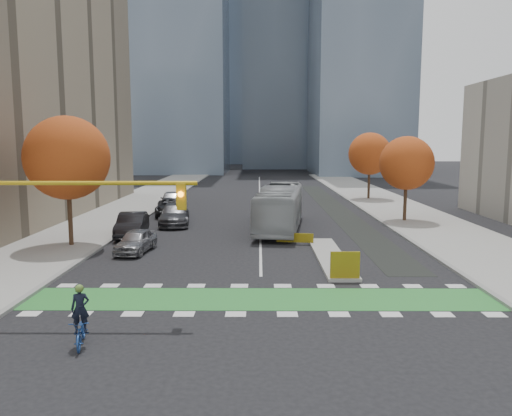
{
  "coord_description": "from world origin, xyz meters",
  "views": [
    {
      "loc": [
        -0.11,
        -18.97,
        6.64
      ],
      "look_at": [
        -0.26,
        8.22,
        3.0
      ],
      "focal_mm": 35.0,
      "sensor_mm": 36.0,
      "label": 1
    }
  ],
  "objects_px": {
    "parked_car_e": "(171,200)",
    "parked_car_c": "(174,215)",
    "hazard_board": "(345,265)",
    "cyclist": "(81,325)",
    "parked_car_a": "(136,241)",
    "parked_car_d": "(171,207)",
    "traffic_signal_west": "(50,211)",
    "tree_west": "(67,158)",
    "tree_east_far": "(370,154)",
    "bus": "(280,207)",
    "parked_car_b": "(132,225)",
    "tree_east_near": "(407,163)"
  },
  "relations": [
    {
      "from": "tree_west",
      "to": "cyclist",
      "type": "bearing_deg",
      "value": -68.42
    },
    {
      "from": "parked_car_b",
      "to": "parked_car_c",
      "type": "xyz_separation_m",
      "value": [
        2.15,
        5.0,
        -0.01
      ]
    },
    {
      "from": "tree_east_far",
      "to": "parked_car_c",
      "type": "relative_size",
      "value": 1.34
    },
    {
      "from": "tree_east_near",
      "to": "tree_east_far",
      "type": "distance_m",
      "value": 16.01
    },
    {
      "from": "parked_car_a",
      "to": "cyclist",
      "type": "bearing_deg",
      "value": -76.85
    },
    {
      "from": "tree_east_far",
      "to": "cyclist",
      "type": "relative_size",
      "value": 3.71
    },
    {
      "from": "tree_east_near",
      "to": "tree_east_far",
      "type": "relative_size",
      "value": 0.92
    },
    {
      "from": "parked_car_c",
      "to": "parked_car_e",
      "type": "height_order",
      "value": "parked_car_e"
    },
    {
      "from": "tree_west",
      "to": "cyclist",
      "type": "distance_m",
      "value": 17.28
    },
    {
      "from": "tree_east_near",
      "to": "tree_east_far",
      "type": "height_order",
      "value": "tree_east_far"
    },
    {
      "from": "traffic_signal_west",
      "to": "hazard_board",
      "type": "bearing_deg",
      "value": 21.55
    },
    {
      "from": "tree_west",
      "to": "bus",
      "type": "relative_size",
      "value": 0.69
    },
    {
      "from": "parked_car_b",
      "to": "traffic_signal_west",
      "type": "bearing_deg",
      "value": -91.56
    },
    {
      "from": "traffic_signal_west",
      "to": "parked_car_a",
      "type": "bearing_deg",
      "value": 87.77
    },
    {
      "from": "tree_west",
      "to": "parked_car_e",
      "type": "xyz_separation_m",
      "value": [
        3.16,
        18.42,
        -4.76
      ]
    },
    {
      "from": "parked_car_d",
      "to": "tree_west",
      "type": "bearing_deg",
      "value": -113.94
    },
    {
      "from": "hazard_board",
      "to": "tree_west",
      "type": "bearing_deg",
      "value": 154.01
    },
    {
      "from": "hazard_board",
      "to": "bus",
      "type": "bearing_deg",
      "value": 99.93
    },
    {
      "from": "cyclist",
      "to": "parked_car_a",
      "type": "height_order",
      "value": "cyclist"
    },
    {
      "from": "tree_west",
      "to": "tree_east_far",
      "type": "distance_m",
      "value": 35.73
    },
    {
      "from": "bus",
      "to": "hazard_board",
      "type": "bearing_deg",
      "value": -72.74
    },
    {
      "from": "traffic_signal_west",
      "to": "cyclist",
      "type": "xyz_separation_m",
      "value": [
        2.02,
        -2.89,
        -3.35
      ]
    },
    {
      "from": "hazard_board",
      "to": "parked_car_c",
      "type": "relative_size",
      "value": 0.24
    },
    {
      "from": "tree_east_near",
      "to": "bus",
      "type": "height_order",
      "value": "tree_east_near"
    },
    {
      "from": "cyclist",
      "to": "traffic_signal_west",
      "type": "bearing_deg",
      "value": 112.42
    },
    {
      "from": "hazard_board",
      "to": "parked_car_b",
      "type": "relative_size",
      "value": 0.27
    },
    {
      "from": "tree_west",
      "to": "traffic_signal_west",
      "type": "distance_m",
      "value": 13.25
    },
    {
      "from": "tree_east_far",
      "to": "traffic_signal_west",
      "type": "height_order",
      "value": "tree_east_far"
    },
    {
      "from": "tree_west",
      "to": "tree_east_far",
      "type": "height_order",
      "value": "tree_west"
    },
    {
      "from": "cyclist",
      "to": "parked_car_a",
      "type": "xyz_separation_m",
      "value": [
        -1.59,
        13.82,
        0.01
      ]
    },
    {
      "from": "tree_west",
      "to": "traffic_signal_west",
      "type": "relative_size",
      "value": 0.96
    },
    {
      "from": "parked_car_c",
      "to": "parked_car_d",
      "type": "distance_m",
      "value": 5.14
    },
    {
      "from": "bus",
      "to": "parked_car_a",
      "type": "height_order",
      "value": "bus"
    },
    {
      "from": "hazard_board",
      "to": "tree_east_far",
      "type": "bearing_deg",
      "value": 75.88
    },
    {
      "from": "parked_car_e",
      "to": "parked_car_a",
      "type": "bearing_deg",
      "value": -91.6
    },
    {
      "from": "tree_east_near",
      "to": "cyclist",
      "type": "distance_m",
      "value": 31.36
    },
    {
      "from": "tree_east_far",
      "to": "parked_car_c",
      "type": "bearing_deg",
      "value": -137.75
    },
    {
      "from": "parked_car_b",
      "to": "hazard_board",
      "type": "bearing_deg",
      "value": -46.2
    },
    {
      "from": "tree_east_near",
      "to": "parked_car_a",
      "type": "height_order",
      "value": "tree_east_near"
    },
    {
      "from": "hazard_board",
      "to": "parked_car_b",
      "type": "height_order",
      "value": "parked_car_b"
    },
    {
      "from": "hazard_board",
      "to": "parked_car_d",
      "type": "xyz_separation_m",
      "value": [
        -12.03,
        21.22,
        -0.02
      ]
    },
    {
      "from": "parked_car_c",
      "to": "parked_car_e",
      "type": "relative_size",
      "value": 1.13
    },
    {
      "from": "parked_car_e",
      "to": "parked_car_c",
      "type": "bearing_deg",
      "value": -84.17
    },
    {
      "from": "parked_car_d",
      "to": "bus",
      "type": "bearing_deg",
      "value": -43.48
    },
    {
      "from": "tree_west",
      "to": "parked_car_c",
      "type": "relative_size",
      "value": 1.44
    },
    {
      "from": "parked_car_d",
      "to": "parked_car_e",
      "type": "xyz_separation_m",
      "value": [
        -0.82,
        5.0,
        0.08
      ]
    },
    {
      "from": "tree_west",
      "to": "parked_car_c",
      "type": "height_order",
      "value": "tree_west"
    },
    {
      "from": "hazard_board",
      "to": "parked_car_a",
      "type": "relative_size",
      "value": 0.34
    },
    {
      "from": "tree_east_far",
      "to": "parked_car_d",
      "type": "height_order",
      "value": "tree_east_far"
    },
    {
      "from": "cyclist",
      "to": "parked_car_e",
      "type": "distance_m",
      "value": 33.95
    }
  ]
}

